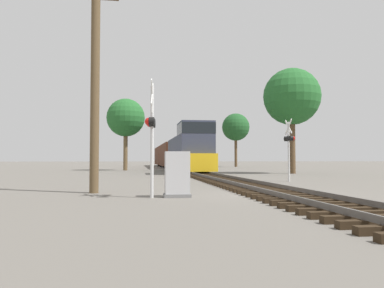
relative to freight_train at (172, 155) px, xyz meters
The scene contains 10 objects.
ground_plane 40.42m from the freight_train, 90.00° to the right, with size 400.00×400.00×0.00m, color #666059.
rail_track_bed 40.42m from the freight_train, 90.00° to the right, with size 2.60×160.00×0.31m.
freight_train is the anchor object (origin of this frame).
crossing_signal_near 41.28m from the freight_train, 96.40° to the right, with size 0.41×1.01×4.05m.
crossing_signal_far 32.93m from the freight_train, 83.13° to the right, with size 0.35×1.01×3.73m.
relay_cabinet 41.05m from the freight_train, 95.15° to the right, with size 0.94×0.57×1.61m.
utility_pole 39.47m from the freight_train, 99.87° to the right, with size 1.80×0.35×8.42m.
tree_far_right 23.59m from the freight_train, 66.57° to the right, with size 5.27×5.27×9.79m.
tree_mid_background 11.84m from the freight_train, 125.72° to the right, with size 4.52×4.52×8.54m.
tree_deep_background 15.71m from the freight_train, 37.23° to the left, with size 4.75×4.75×9.28m.
Camera 1 is at (-5.08, -13.60, 1.34)m, focal length 35.00 mm.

